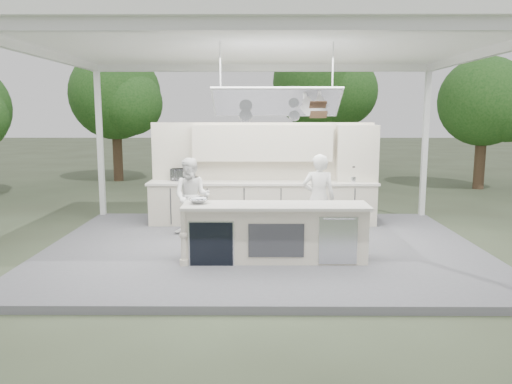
{
  "coord_description": "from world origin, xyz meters",
  "views": [
    {
      "loc": [
        -0.08,
        -9.08,
        2.56
      ],
      "look_at": [
        -0.14,
        0.4,
        1.07
      ],
      "focal_mm": 35.0,
      "sensor_mm": 36.0,
      "label": 1
    }
  ],
  "objects_px": {
    "demo_island": "(274,232)",
    "sous_chef": "(192,197)",
    "head_chef": "(319,198)",
    "back_counter": "(262,203)"
  },
  "relations": [
    {
      "from": "demo_island",
      "to": "sous_chef",
      "type": "distance_m",
      "value": 2.41
    },
    {
      "from": "back_counter",
      "to": "sous_chef",
      "type": "xyz_separation_m",
      "value": [
        -1.44,
        -1.05,
        0.31
      ]
    },
    {
      "from": "head_chef",
      "to": "sous_chef",
      "type": "distance_m",
      "value": 2.56
    },
    {
      "from": "back_counter",
      "to": "head_chef",
      "type": "xyz_separation_m",
      "value": [
        1.06,
        -1.58,
        0.37
      ]
    },
    {
      "from": "demo_island",
      "to": "sous_chef",
      "type": "xyz_separation_m",
      "value": [
        -1.62,
        1.76,
        0.31
      ]
    },
    {
      "from": "sous_chef",
      "to": "demo_island",
      "type": "bearing_deg",
      "value": -39.49
    },
    {
      "from": "back_counter",
      "to": "sous_chef",
      "type": "bearing_deg",
      "value": -143.87
    },
    {
      "from": "head_chef",
      "to": "sous_chef",
      "type": "bearing_deg",
      "value": -6.94
    },
    {
      "from": "head_chef",
      "to": "back_counter",
      "type": "bearing_deg",
      "value": -51.0
    },
    {
      "from": "demo_island",
      "to": "sous_chef",
      "type": "height_order",
      "value": "sous_chef"
    }
  ]
}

